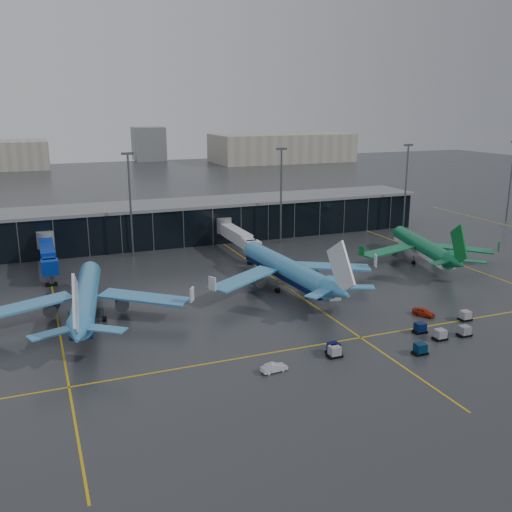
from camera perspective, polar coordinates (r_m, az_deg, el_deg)
name	(u,v)px	position (r m, az deg, el deg)	size (l,w,h in m)	color
ground	(267,315)	(102.34, 1.15, -5.93)	(600.00, 600.00, 0.00)	#282B2D
terminal_pier	(180,222)	(157.71, -7.66, 3.44)	(142.00, 17.00, 10.70)	black
jet_bridges	(47,253)	(134.87, -20.13, 0.32)	(94.00, 27.50, 7.20)	#595B60
flood_masts	(209,196)	(146.17, -4.69, 5.96)	(203.00, 0.50, 25.50)	#595B60
distant_hangars	(174,150)	(369.66, -8.19, 10.45)	(260.00, 71.00, 22.00)	#B2AD99
taxi_lines	(293,291)	(115.34, 3.68, -3.52)	(220.00, 120.00, 0.02)	gold
airliner_arkefly	(85,283)	(102.99, -16.73, -2.60)	(37.34, 42.53, 13.07)	#3A87BF
airliner_klm_near	(286,256)	(115.48, 3.01, -0.03)	(38.14, 43.44, 13.35)	#3C8EC5
airliner_aer_lingus	(423,237)	(140.75, 16.34, 1.83)	(34.45, 39.23, 12.06)	#0C6D3D
baggage_carts	(413,337)	(94.62, 15.46, -7.78)	(30.74, 10.12, 1.70)	black
mobile_airstair	(333,295)	(111.68, 7.75, -3.84)	(2.93, 3.65, 3.45)	silver
service_van_red	(424,312)	(106.07, 16.42, -5.40)	(1.63, 4.05, 1.38)	#B1260D
service_van_white	(274,367)	(81.60, 1.83, -11.08)	(1.35, 3.88, 1.28)	silver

